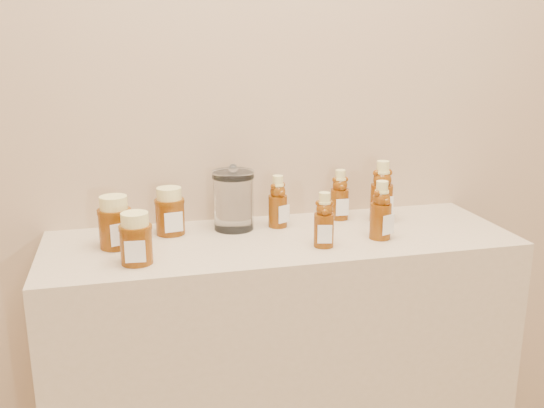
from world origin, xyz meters
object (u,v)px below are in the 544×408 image
object	(u,v)px
bear_bottle_back_left	(278,198)
honey_jar_left	(115,222)
glass_canister	(233,198)
display_table	(281,391)
bear_bottle_front_left	(324,216)

from	to	relation	value
bear_bottle_back_left	honey_jar_left	bearing A→B (deg)	164.22
bear_bottle_back_left	glass_canister	size ratio (longest dim) A/B	0.93
honey_jar_left	bear_bottle_back_left	bearing A→B (deg)	-9.21
honey_jar_left	glass_canister	world-z (taller)	glass_canister
display_table	glass_canister	world-z (taller)	glass_canister
bear_bottle_back_left	bear_bottle_front_left	bearing A→B (deg)	-94.11
bear_bottle_front_left	glass_canister	xyz separation A→B (m)	(-0.19, 0.19, 0.01)
honey_jar_left	glass_canister	bearing A→B (deg)	-4.23
bear_bottle_front_left	glass_canister	size ratio (longest dim) A/B	0.90
bear_bottle_back_left	bear_bottle_front_left	world-z (taller)	bear_bottle_back_left
display_table	honey_jar_left	bearing A→B (deg)	176.33
honey_jar_left	display_table	bearing A→B (deg)	-21.98
bear_bottle_front_left	glass_canister	bearing A→B (deg)	147.63
bear_bottle_back_left	honey_jar_left	world-z (taller)	bear_bottle_back_left
bear_bottle_front_left	honey_jar_left	size ratio (longest dim) A/B	1.20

